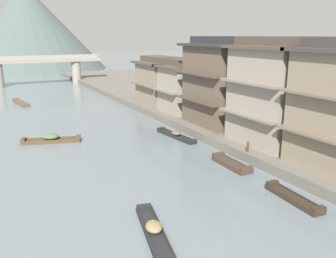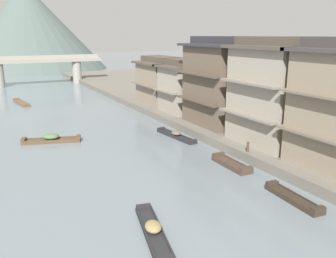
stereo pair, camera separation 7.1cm
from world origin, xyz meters
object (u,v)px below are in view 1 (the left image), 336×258
at_px(boat_moored_third, 21,103).
at_px(house_waterfront_end, 162,80).
at_px(boat_moored_far, 293,198).
at_px(boat_midriver_upstream, 231,164).
at_px(boat_moored_second, 51,139).
at_px(house_waterfront_tall, 272,92).
at_px(stone_bridge, 38,66).
at_px(house_waterfront_narrow, 223,82).
at_px(boat_moored_nearest, 176,135).
at_px(house_waterfront_far, 183,86).
at_px(mooring_post_dock_mid, 248,147).
at_px(boat_midriver_drifting, 154,231).

distance_m(boat_moored_third, house_waterfront_end, 20.85).
xyz_separation_m(boat_moored_far, boat_midriver_upstream, (0.25, 6.32, 0.02)).
xyz_separation_m(boat_moored_second, boat_moored_far, (10.67, -19.09, -0.12)).
height_order(house_waterfront_tall, house_waterfront_end, house_waterfront_tall).
distance_m(boat_midriver_upstream, stone_bridge, 54.46).
bearing_deg(stone_bridge, house_waterfront_narrow, -75.65).
bearing_deg(boat_moored_third, stone_bridge, 74.39).
relative_size(boat_moored_nearest, house_waterfront_narrow, 0.65).
height_order(boat_midriver_upstream, house_waterfront_narrow, house_waterfront_narrow).
relative_size(boat_moored_nearest, house_waterfront_far, 0.93).
distance_m(boat_moored_third, mooring_post_dock_mid, 36.33).
height_order(boat_moored_third, stone_bridge, stone_bridge).
height_order(boat_midriver_upstream, stone_bridge, stone_bridge).
xyz_separation_m(boat_moored_far, house_waterfront_tall, (5.37, 7.91, 4.89)).
relative_size(boat_midriver_drifting, mooring_post_dock_mid, 6.62).
distance_m(boat_moored_second, boat_midriver_drifting, 18.64).
bearing_deg(house_waterfront_narrow, boat_moored_third, 124.13).
distance_m(house_waterfront_end, mooring_post_dock_mid, 22.24).
distance_m(boat_midriver_drifting, house_waterfront_far, 26.30).
relative_size(boat_moored_second, house_waterfront_narrow, 0.61).
bearing_deg(house_waterfront_far, boat_moored_nearest, -124.26).
xyz_separation_m(house_waterfront_end, mooring_post_dock_mid, (-3.43, -21.82, -2.60)).
height_order(boat_moored_third, boat_midriver_upstream, boat_midriver_upstream).
distance_m(boat_moored_nearest, mooring_post_dock_mid, 8.68).
distance_m(boat_moored_second, boat_moored_third, 21.44).
bearing_deg(boat_midriver_upstream, boat_moored_third, 108.46).
height_order(boat_moored_nearest, house_waterfront_far, house_waterfront_far).
height_order(boat_moored_second, boat_moored_far, boat_moored_second).
relative_size(house_waterfront_tall, house_waterfront_end, 1.19).
distance_m(boat_moored_second, mooring_post_dock_mid, 17.79).
bearing_deg(mooring_post_dock_mid, boat_moored_third, 111.38).
relative_size(boat_moored_third, house_waterfront_far, 0.96).
height_order(boat_moored_far, house_waterfront_narrow, house_waterfront_narrow).
relative_size(boat_moored_third, mooring_post_dock_mid, 7.33).
height_order(boat_moored_second, stone_bridge, stone_bridge).
bearing_deg(house_waterfront_tall, stone_bridge, 101.85).
bearing_deg(boat_midriver_drifting, boat_moored_nearest, 57.53).
xyz_separation_m(boat_moored_third, house_waterfront_tall, (16.54, -32.62, 4.91)).
distance_m(house_waterfront_narrow, stone_bridge, 46.42).
xyz_separation_m(boat_moored_third, boat_midriver_drifting, (2.18, -40.00, 0.06)).
bearing_deg(boat_moored_second, stone_bridge, 83.03).
bearing_deg(house_waterfront_far, boat_moored_second, -168.37).
bearing_deg(house_waterfront_far, house_waterfront_end, 87.56).
height_order(boat_midriver_upstream, mooring_post_dock_mid, mooring_post_dock_mid).
relative_size(boat_midriver_drifting, house_waterfront_far, 0.87).
height_order(boat_moored_nearest, house_waterfront_end, house_waterfront_end).
distance_m(house_waterfront_narrow, house_waterfront_end, 13.22).
distance_m(boat_moored_second, stone_bridge, 41.70).
xyz_separation_m(boat_midriver_upstream, mooring_post_dock_mid, (1.83, 0.39, 0.97)).
bearing_deg(boat_moored_far, boat_moored_nearest, 88.75).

